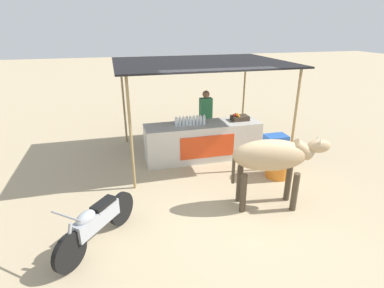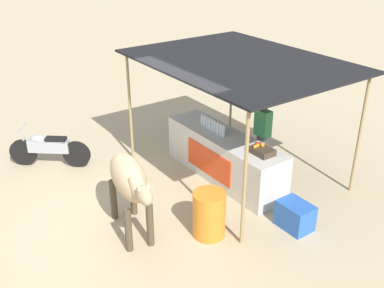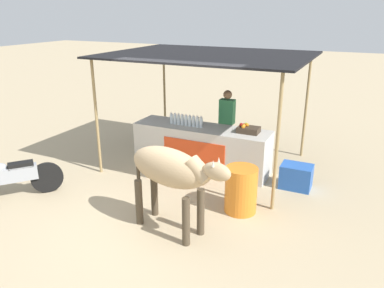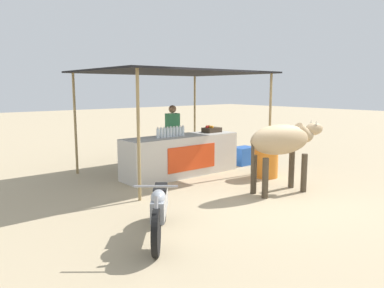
{
  "view_description": "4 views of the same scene",
  "coord_description": "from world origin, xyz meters",
  "views": [
    {
      "loc": [
        -2.15,
        -4.8,
        3.33
      ],
      "look_at": [
        -0.48,
        1.52,
        0.71
      ],
      "focal_mm": 28.0,
      "sensor_mm": 36.0,
      "label": 1
    },
    {
      "loc": [
        6.36,
        -3.11,
        4.77
      ],
      "look_at": [
        0.29,
        1.18,
        1.17
      ],
      "focal_mm": 42.0,
      "sensor_mm": 36.0,
      "label": 2
    },
    {
      "loc": [
        3.12,
        -4.87,
        3.34
      ],
      "look_at": [
        0.13,
        1.45,
        0.83
      ],
      "focal_mm": 35.0,
      "sensor_mm": 36.0,
      "label": 3
    },
    {
      "loc": [
        -5.48,
        -4.78,
        2.09
      ],
      "look_at": [
        -0.23,
        1.52,
        0.86
      ],
      "focal_mm": 35.0,
      "sensor_mm": 36.0,
      "label": 4
    }
  ],
  "objects": [
    {
      "name": "motorcycle_parked",
      "position": [
        -2.61,
        -0.62,
        0.43
      ],
      "size": [
        1.2,
        1.44,
        0.9
      ],
      "color": "black",
      "rests_on": "ground"
    },
    {
      "name": "water_barrel",
      "position": [
        1.4,
        0.75,
        0.41
      ],
      "size": [
        0.56,
        0.56,
        0.82
      ],
      "primitive_type": "cylinder",
      "color": "orange",
      "rests_on": "ground"
    },
    {
      "name": "ground_plane",
      "position": [
        0.0,
        0.0,
        0.0
      ],
      "size": [
        60.0,
        60.0,
        0.0
      ],
      "primitive_type": "plane",
      "color": "tan"
    },
    {
      "name": "fruit_crate",
      "position": [
        1.02,
        2.25,
        1.03
      ],
      "size": [
        0.44,
        0.32,
        0.18
      ],
      "color": "#3F3326",
      "rests_on": "stall_counter"
    },
    {
      "name": "cooler_box",
      "position": [
        2.1,
        2.1,
        0.24
      ],
      "size": [
        0.6,
        0.44,
        0.48
      ],
      "primitive_type": "cube",
      "color": "blue",
      "rests_on": "ground"
    },
    {
      "name": "vendor_behind_counter",
      "position": [
        0.3,
        2.95,
        0.85
      ],
      "size": [
        0.34,
        0.22,
        1.65
      ],
      "color": "#383842",
      "rests_on": "ground"
    },
    {
      "name": "cow",
      "position": [
        0.61,
        -0.29,
        1.03
      ],
      "size": [
        1.85,
        0.81,
        1.44
      ],
      "color": "tan",
      "rests_on": "ground"
    },
    {
      "name": "stall_counter",
      "position": [
        0.0,
        2.2,
        0.48
      ],
      "size": [
        3.0,
        0.82,
        0.96
      ],
      "color": "beige",
      "rests_on": "ground"
    },
    {
      "name": "water_bottle_row",
      "position": [
        -0.35,
        2.15,
        1.07
      ],
      "size": [
        0.79,
        0.07,
        0.25
      ],
      "color": "silver",
      "rests_on": "stall_counter"
    },
    {
      "name": "stall_awning",
      "position": [
        0.0,
        2.5,
        2.38
      ],
      "size": [
        4.2,
        3.2,
        2.48
      ],
      "color": "black",
      "rests_on": "ground"
    }
  ]
}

